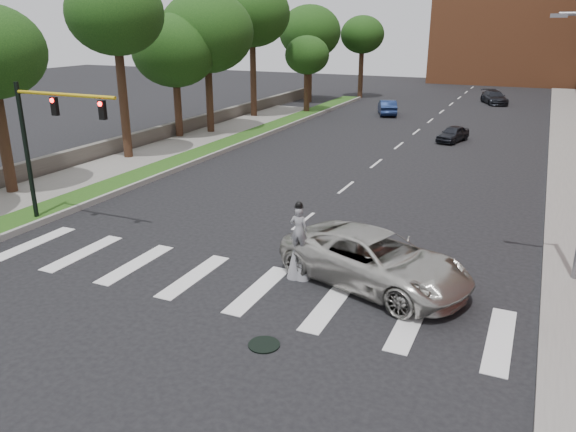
{
  "coord_description": "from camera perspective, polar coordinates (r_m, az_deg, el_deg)",
  "views": [
    {
      "loc": [
        9.22,
        -14.16,
        8.57
      ],
      "look_at": [
        1.08,
        3.89,
        1.7
      ],
      "focal_mm": 35.0,
      "sensor_mm": 36.0,
      "label": 1
    }
  ],
  "objects": [
    {
      "name": "tree_2",
      "position": [
        37.62,
        -17.15,
        18.98
      ],
      "size": [
        5.91,
        5.91,
        11.57
      ],
      "color": "#331F14",
      "rests_on": "ground"
    },
    {
      "name": "traffic_signal",
      "position": [
        25.98,
        -23.5,
        7.77
      ],
      "size": [
        5.3,
        0.23,
        6.2
      ],
      "color": "black",
      "rests_on": "ground"
    },
    {
      "name": "grass_median",
      "position": [
        40.84,
        -6.87,
        7.06
      ],
      "size": [
        2.0,
        60.0,
        0.25
      ],
      "primitive_type": "cube",
      "color": "#204614",
      "rests_on": "ground"
    },
    {
      "name": "tree_8",
      "position": [
        45.59,
        -8.27,
        17.96
      ],
      "size": [
        7.22,
        7.22,
        10.88
      ],
      "color": "#331F14",
      "rests_on": "ground"
    },
    {
      "name": "stilt_performer",
      "position": [
        19.49,
        1.08,
        -3.42
      ],
      "size": [
        0.84,
        0.56,
        2.85
      ],
      "rotation": [
        0.0,
        0.0,
        3.25
      ],
      "color": "#331F14",
      "rests_on": "ground"
    },
    {
      "name": "tree_5",
      "position": [
        64.1,
        2.24,
        18.15
      ],
      "size": [
        6.71,
        6.71,
        10.37
      ],
      "color": "#331F14",
      "rests_on": "ground"
    },
    {
      "name": "car_far",
      "position": [
        66.89,
        20.22,
        11.24
      ],
      "size": [
        3.65,
        5.28,
        1.42
      ],
      "primitive_type": "imported",
      "rotation": [
        0.0,
        0.0,
        0.38
      ],
      "color": "black",
      "rests_on": "ground"
    },
    {
      "name": "median_curb",
      "position": [
        40.31,
        -5.58,
        6.97
      ],
      "size": [
        0.2,
        60.0,
        0.28
      ],
      "primitive_type": "cube",
      "color": "gray",
      "rests_on": "ground"
    },
    {
      "name": "building_backdrop",
      "position": [
        92.22,
        23.47,
        17.92
      ],
      "size": [
        26.0,
        14.0,
        18.0
      ],
      "primitive_type": "cube",
      "color": "#9E5631",
      "rests_on": "ground"
    },
    {
      "name": "tree_4",
      "position": [
        53.32,
        -3.68,
        19.79
      ],
      "size": [
        6.85,
        6.85,
        12.17
      ],
      "color": "#331F14",
      "rests_on": "ground"
    },
    {
      "name": "sidewalk_left",
      "position": [
        34.91,
        -19.62,
        3.95
      ],
      "size": [
        4.0,
        60.0,
        0.18
      ],
      "primitive_type": "cube",
      "color": "slate",
      "rests_on": "ground"
    },
    {
      "name": "ground_plane",
      "position": [
        18.95,
        -7.92,
        -7.96
      ],
      "size": [
        160.0,
        160.0,
        0.0
      ],
      "primitive_type": "plane",
      "color": "black",
      "rests_on": "ground"
    },
    {
      "name": "car_near",
      "position": [
        44.37,
        16.41,
        8.01
      ],
      "size": [
        2.3,
        3.74,
        1.19
      ],
      "primitive_type": "imported",
      "rotation": [
        0.0,
        0.0,
        -0.28
      ],
      "color": "black",
      "rests_on": "ground"
    },
    {
      "name": "tree_6",
      "position": [
        55.72,
        1.95,
        15.96
      ],
      "size": [
        4.25,
        4.25,
        7.37
      ],
      "color": "#331F14",
      "rests_on": "ground"
    },
    {
      "name": "manhole",
      "position": [
        16.12,
        -2.45,
        -12.93
      ],
      "size": [
        0.9,
        0.9,
        0.04
      ],
      "primitive_type": "cylinder",
      "color": "black",
      "rests_on": "ground"
    },
    {
      "name": "tree_3",
      "position": [
        44.15,
        -11.47,
        16.11
      ],
      "size": [
        6.29,
        6.29,
        9.23
      ],
      "color": "#331F14",
      "rests_on": "ground"
    },
    {
      "name": "stone_wall",
      "position": [
        45.38,
        -11.62,
        8.57
      ],
      "size": [
        0.5,
        56.0,
        1.1
      ],
      "primitive_type": "cube",
      "color": "#544F48",
      "rests_on": "ground"
    },
    {
      "name": "suv_crossing",
      "position": [
        19.32,
        8.83,
        -4.41
      ],
      "size": [
        7.33,
        5.1,
        1.86
      ],
      "primitive_type": "imported",
      "rotation": [
        0.0,
        0.0,
        1.24
      ],
      "color": "#B8B6AE",
      "rests_on": "ground"
    },
    {
      "name": "car_mid",
      "position": [
        56.19,
        10.05,
        10.82
      ],
      "size": [
        2.92,
        4.63,
        1.44
      ],
      "primitive_type": "imported",
      "rotation": [
        0.0,
        0.0,
        3.49
      ],
      "color": "#16244D",
      "rests_on": "ground"
    },
    {
      "name": "tree_7",
      "position": [
        68.28,
        7.56,
        17.75
      ],
      "size": [
        5.01,
        5.01,
        9.31
      ],
      "color": "#331F14",
      "rests_on": "ground"
    }
  ]
}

